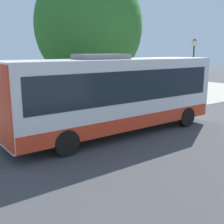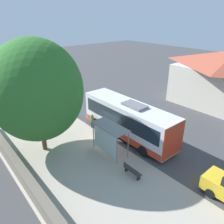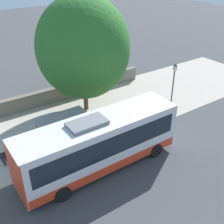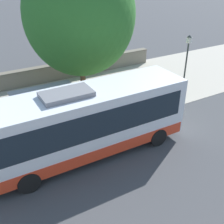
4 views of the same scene
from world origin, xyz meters
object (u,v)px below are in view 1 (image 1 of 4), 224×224
object	(u,v)px
pedestrian	(149,101)
street_lamp_near	(193,67)
bus	(115,93)
shade_tree	(89,26)
bus_shelter	(64,84)

from	to	relation	value
pedestrian	street_lamp_near	size ratio (longest dim) A/B	0.35
bus	street_lamp_near	size ratio (longest dim) A/B	2.25
street_lamp_near	bus	bearing A→B (deg)	-75.97
pedestrian	street_lamp_near	bearing A→B (deg)	95.88
bus	shade_tree	size ratio (longest dim) A/B	1.08
street_lamp_near	shade_tree	bearing A→B (deg)	-134.85
bus_shelter	street_lamp_near	bearing A→B (deg)	83.12
bus	street_lamp_near	world-z (taller)	street_lamp_near
bus	bus_shelter	xyz separation A→B (m)	(-3.20, -0.98, 0.21)
bus_shelter	pedestrian	xyz separation A→B (m)	(1.59, 4.72, -1.18)
bus_shelter	bus	bearing A→B (deg)	17.04
pedestrian	shade_tree	bearing A→B (deg)	-174.22
bus	shade_tree	world-z (taller)	shade_tree
bus	shade_tree	xyz separation A→B (m)	(-7.20, 3.17, 3.60)
bus_shelter	shade_tree	xyz separation A→B (m)	(-4.00, 4.15, 3.39)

